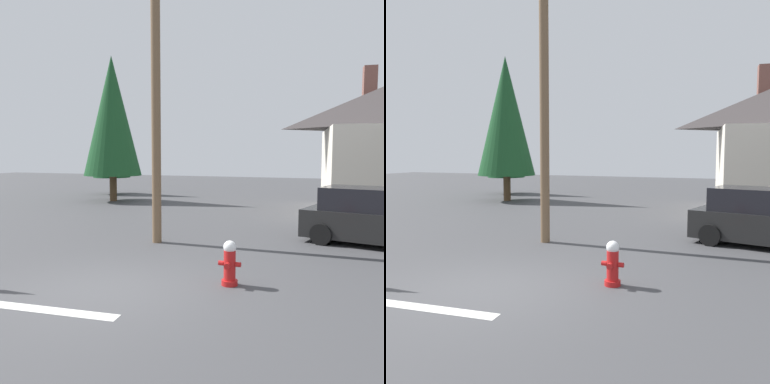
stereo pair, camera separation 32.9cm
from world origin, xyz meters
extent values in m
cube|color=#424244|center=(0.00, 0.00, -0.05)|extent=(80.00, 80.00, 0.10)
cube|color=silver|center=(-0.99, -1.41, 0.00)|extent=(3.95, 0.62, 0.01)
cylinder|color=red|center=(2.24, 1.09, 0.06)|extent=(0.34, 0.34, 0.11)
cylinder|color=red|center=(2.24, 1.09, 0.42)|extent=(0.25, 0.25, 0.61)
sphere|color=white|center=(2.24, 1.09, 0.80)|extent=(0.27, 0.27, 0.27)
cylinder|color=red|center=(2.06, 1.09, 0.45)|extent=(0.11, 0.10, 0.10)
cylinder|color=red|center=(2.42, 1.09, 0.45)|extent=(0.11, 0.10, 0.10)
cylinder|color=red|center=(2.24, 0.91, 0.45)|extent=(0.12, 0.11, 0.12)
cylinder|color=brown|center=(-0.96, 4.38, 4.51)|extent=(0.28, 0.28, 9.02)
cube|color=brown|center=(5.27, 14.92, 5.71)|extent=(0.66, 0.66, 2.24)
cube|color=black|center=(5.42, 6.29, 0.59)|extent=(4.68, 2.79, 0.83)
cube|color=black|center=(5.08, 6.37, 1.35)|extent=(2.93, 2.17, 0.68)
cylinder|color=black|center=(4.18, 7.52, 0.32)|extent=(0.67, 0.36, 0.64)
cylinder|color=black|center=(3.76, 5.74, 0.32)|extent=(0.67, 0.36, 0.64)
cylinder|color=#4C3823|center=(-8.10, 13.68, 0.73)|extent=(0.41, 0.41, 1.46)
cone|color=#194723|center=(-8.10, 13.68, 4.80)|extent=(3.25, 3.25, 6.67)
cylinder|color=#4C3823|center=(-10.35, 17.24, 0.56)|extent=(0.31, 0.31, 1.11)
cone|color=#143D1E|center=(-10.35, 17.24, 3.64)|extent=(2.47, 2.47, 5.06)
camera|label=1|loc=(4.48, -7.10, 2.72)|focal=39.32mm
camera|label=2|loc=(4.79, -6.98, 2.72)|focal=39.32mm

